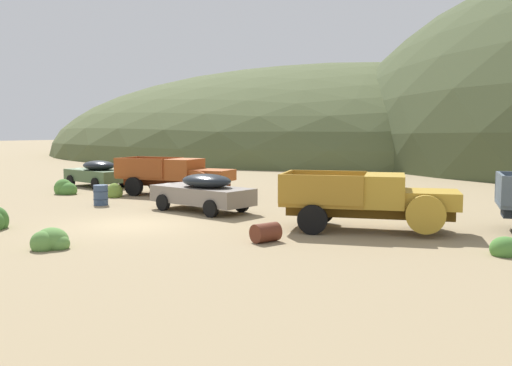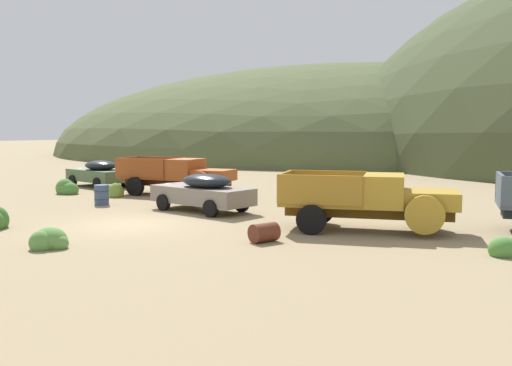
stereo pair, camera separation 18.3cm
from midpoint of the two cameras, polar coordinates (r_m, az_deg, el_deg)
ground_plane at (r=19.99m, az=-12.73°, el=-4.24°), size 300.00×300.00×0.00m
hill_distant at (r=86.48m, az=9.47°, el=3.21°), size 88.35×84.25×25.42m
car_weathered_green at (r=33.81m, az=-15.97°, el=1.01°), size 4.76×2.48×1.57m
truck_oxide_orange at (r=28.19m, az=-7.38°, el=0.73°), size 6.38×3.12×1.91m
car_primer_gray at (r=22.81m, az=-5.62°, el=-0.87°), size 4.89×2.33×1.57m
truck_mustard at (r=18.59m, az=12.81°, el=-1.77°), size 6.02×3.93×1.91m
oil_drum_tipped at (r=16.50m, az=1.17°, el=-5.16°), size 0.80×0.96×0.57m
oil_drum_by_truck at (r=25.49m, az=-15.51°, el=-1.20°), size 0.67×0.67×0.90m
bush_front_right at (r=28.38m, az=-14.17°, el=-0.99°), size 0.88×0.78×0.91m
bush_lone_scrub at (r=30.52m, az=-18.77°, el=-0.61°), size 1.33×1.12×1.02m
bush_back_edge at (r=16.71m, az=-20.34°, el=-5.70°), size 1.11×1.09×0.74m
bush_between_trucks at (r=16.15m, az=24.57°, el=-6.27°), size 0.79×0.75×0.66m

